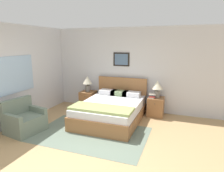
# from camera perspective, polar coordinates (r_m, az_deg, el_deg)

# --- Properties ---
(ground_plane) EXTENTS (16.00, 16.00, 0.00)m
(ground_plane) POSITION_cam_1_polar(r_m,az_deg,el_deg) (3.94, -10.67, -20.61)
(ground_plane) COLOR tan
(wall_back) EXTENTS (7.10, 0.09, 2.60)m
(wall_back) POSITION_cam_1_polar(r_m,az_deg,el_deg) (6.36, 3.94, 4.77)
(wall_back) COLOR silver
(wall_back) RESTS_ON ground_plane
(wall_left) EXTENTS (0.08, 5.62, 2.60)m
(wall_left) POSITION_cam_1_polar(r_m,az_deg,el_deg) (6.10, -22.89, 3.51)
(wall_left) COLOR silver
(wall_left) RESTS_ON ground_plane
(area_rug_main) EXTENTS (2.64, 1.72, 0.01)m
(area_rug_main) POSITION_cam_1_polar(r_m,az_deg,el_deg) (4.90, -6.14, -13.46)
(area_rug_main) COLOR slate
(area_rug_main) RESTS_ON ground_plane
(bed) EXTENTS (1.59, 2.12, 1.05)m
(bed) POSITION_cam_1_polar(r_m,az_deg,el_deg) (5.58, -0.26, -6.88)
(bed) COLOR #936038
(bed) RESTS_ON ground_plane
(armchair) EXTENTS (0.81, 0.90, 0.80)m
(armchair) POSITION_cam_1_polar(r_m,az_deg,el_deg) (5.35, -23.80, -9.07)
(armchair) COLOR slate
(armchair) RESTS_ON ground_plane
(nightstand_near_window) EXTENTS (0.46, 0.50, 0.55)m
(nightstand_near_window) POSITION_cam_1_polar(r_m,az_deg,el_deg) (6.72, -6.81, -3.84)
(nightstand_near_window) COLOR #936038
(nightstand_near_window) RESTS_ON ground_plane
(nightstand_by_door) EXTENTS (0.46, 0.50, 0.55)m
(nightstand_by_door) POSITION_cam_1_polar(r_m,az_deg,el_deg) (6.07, 12.38, -5.77)
(nightstand_by_door) COLOR #936038
(nightstand_by_door) RESTS_ON ground_plane
(table_lamp_near_window) EXTENTS (0.31, 0.31, 0.51)m
(table_lamp_near_window) POSITION_cam_1_polar(r_m,az_deg,el_deg) (6.58, -7.04, 1.30)
(table_lamp_near_window) COLOR slate
(table_lamp_near_window) RESTS_ON nightstand_near_window
(table_lamp_by_door) EXTENTS (0.31, 0.31, 0.51)m
(table_lamp_by_door) POSITION_cam_1_polar(r_m,az_deg,el_deg) (5.92, 12.83, -0.14)
(table_lamp_by_door) COLOR slate
(table_lamp_by_door) RESTS_ON nightstand_by_door
(book_thick_bottom) EXTENTS (0.19, 0.28, 0.03)m
(book_thick_bottom) POSITION_cam_1_polar(r_m,az_deg,el_deg) (5.96, 11.46, -3.14)
(book_thick_bottom) COLOR silver
(book_thick_bottom) RESTS_ON nightstand_by_door
(book_hardcover_middle) EXTENTS (0.17, 0.27, 0.03)m
(book_hardcover_middle) POSITION_cam_1_polar(r_m,az_deg,el_deg) (5.95, 11.48, -2.83)
(book_hardcover_middle) COLOR #B7332D
(book_hardcover_middle) RESTS_ON book_thick_bottom
(book_novel_upper) EXTENTS (0.22, 0.22, 0.03)m
(book_novel_upper) POSITION_cam_1_polar(r_m,az_deg,el_deg) (5.94, 11.49, -2.54)
(book_novel_upper) COLOR #232328
(book_novel_upper) RESTS_ON book_hardcover_middle
(book_slim_near_top) EXTENTS (0.23, 0.23, 0.03)m
(book_slim_near_top) POSITION_cam_1_polar(r_m,az_deg,el_deg) (5.94, 11.50, -2.28)
(book_slim_near_top) COLOR silver
(book_slim_near_top) RESTS_ON book_novel_upper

